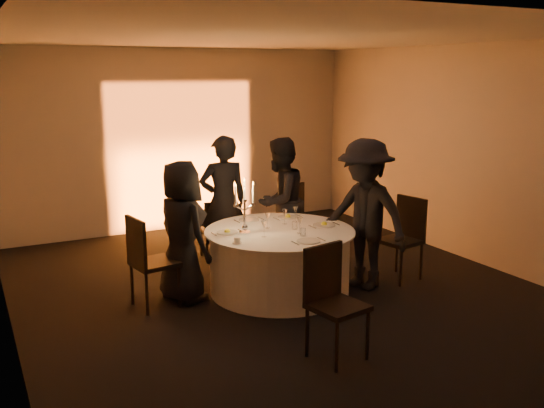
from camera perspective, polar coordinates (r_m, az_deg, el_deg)
name	(u,v)px	position (r m, az deg, el deg)	size (l,w,h in m)	color
floor	(280,291)	(7.47, 0.71, -8.18)	(7.00, 7.00, 0.00)	black
ceiling	(280,37)	(7.00, 0.78, 15.45)	(7.00, 7.00, 0.00)	silver
wall_back	(181,140)	(10.28, -8.55, 5.99)	(7.00, 7.00, 0.00)	#B6B1A9
wall_front	(527,244)	(4.39, 22.87, -3.53)	(7.00, 7.00, 0.00)	#B6B1A9
wall_left	(0,193)	(6.28, -24.19, 0.94)	(7.00, 7.00, 0.00)	#B6B1A9
wall_right	(470,154)	(8.89, 18.12, 4.51)	(7.00, 7.00, 0.00)	#B6B1A9
uplighter_fixture	(190,228)	(10.26, -7.74, -2.24)	(0.25, 0.12, 0.10)	black
banquet_table	(280,261)	(7.35, 0.72, -5.38)	(1.80, 1.80, 0.77)	black
chair_left	(147,257)	(6.92, -11.69, -4.89)	(0.53, 0.53, 1.06)	black
chair_back_left	(216,227)	(8.58, -5.29, -2.13)	(0.42, 0.42, 0.86)	black
chair_back_right	(288,214)	(8.87, 1.56, -0.91)	(0.62, 0.62, 1.03)	black
chair_right	(404,233)	(7.95, 12.36, -2.68)	(0.54, 0.54, 1.06)	black
chair_front	(331,295)	(5.71, 5.60, -8.49)	(0.54, 0.54, 1.06)	black
guest_left	(182,232)	(7.04, -8.45, -2.59)	(0.80, 0.52, 1.65)	black
guest_back_left	(223,201)	(8.23, -4.60, 0.24)	(0.65, 0.43, 1.80)	black
guest_back_right	(280,201)	(8.32, 0.75, 0.26)	(0.85, 0.66, 1.75)	black
guest_right	(365,215)	(7.43, 8.71, -0.99)	(1.19, 0.69, 1.85)	black
plate_left	(227,231)	(7.12, -4.23, -2.60)	(0.36, 0.25, 0.08)	silver
plate_back_left	(249,220)	(7.71, -2.19, -1.49)	(0.36, 0.25, 0.01)	silver
plate_back_right	(288,217)	(7.83, 1.51, -1.19)	(0.35, 0.27, 0.08)	silver
plate_right	(324,224)	(7.47, 4.93, -1.91)	(0.36, 0.27, 0.08)	silver
plate_front	(308,241)	(6.76, 3.45, -3.51)	(0.36, 0.26, 0.01)	silver
coffee_cup	(237,240)	(6.70, -3.29, -3.44)	(0.11, 0.11, 0.07)	silver
candelabra	(245,214)	(7.05, -2.60, -0.96)	(0.28, 0.13, 0.66)	white
wine_glass_a	(285,213)	(7.47, 1.20, -0.90)	(0.07, 0.07, 0.19)	white
wine_glass_b	(267,217)	(7.29, -0.44, -1.25)	(0.07, 0.07, 0.19)	white
wine_glass_c	(300,222)	(7.07, 2.63, -1.70)	(0.07, 0.07, 0.19)	white
wine_glass_d	(264,225)	(6.90, -0.76, -2.03)	(0.07, 0.07, 0.19)	white
wine_glass_e	(295,211)	(7.61, 2.20, -0.67)	(0.07, 0.07, 0.19)	white
tumbler_a	(295,226)	(7.27, 2.15, -2.04)	(0.07, 0.07, 0.09)	white
tumbler_b	(303,232)	(6.98, 2.94, -2.66)	(0.07, 0.07, 0.09)	white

